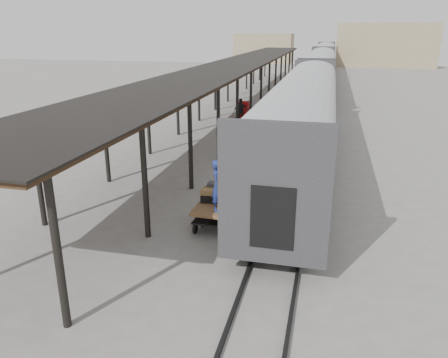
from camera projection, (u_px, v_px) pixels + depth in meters
The scene contains 11 objects.
ground at pixel (201, 217), 16.79m from camera, with size 160.00×160.00×0.00m, color slate.
train at pixel (319, 71), 46.28m from camera, with size 3.45×76.01×4.01m.
canopy at pixel (240, 63), 38.30m from camera, with size 4.90×64.30×4.15m.
rails at pixel (318, 95), 47.32m from camera, with size 1.54×150.00×0.12m.
building_far at pixel (385, 45), 84.10m from camera, with size 18.00×10.00×8.00m, color tan.
building_left at pixel (264, 48), 93.42m from camera, with size 12.00×8.00×6.00m, color tan.
baggage_cart at pixel (216, 208), 16.01m from camera, with size 1.33×2.44×0.86m.
suitcase_stack at pixel (215, 194), 16.21m from camera, with size 1.21×1.14×0.60m.
luggage_tug at pixel (243, 110), 35.63m from camera, with size 0.88×1.42×1.25m.
porter at pixel (218, 186), 14.99m from camera, with size 0.66×0.44×1.82m, color navy.
pedestrian at pixel (241, 111), 33.23m from camera, with size 1.12×0.47×1.91m, color black.
Camera 1 is at (4.45, -14.76, 6.86)m, focal length 35.00 mm.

